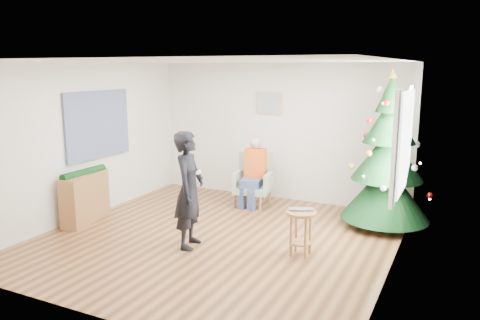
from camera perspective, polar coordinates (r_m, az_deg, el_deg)
The scene contains 19 objects.
floor at distance 7.10m, azimuth -2.89°, elevation -9.53°, with size 5.00×5.00×0.00m, color brown.
ceiling at distance 6.64m, azimuth -3.12°, elevation 11.96°, with size 5.00×5.00×0.00m, color white.
wall_back at distance 8.99m, azimuth 4.76°, elevation 3.42°, with size 5.00×5.00×0.00m, color silver.
wall_front at distance 4.77m, azimuth -17.75°, elevation -4.05°, with size 5.00×5.00×0.00m, color silver.
wall_left at distance 8.24m, azimuth -18.40°, elevation 2.18°, with size 5.00×5.00×0.00m, color silver.
wall_right at distance 5.97m, azimuth 18.49°, elevation -1.09°, with size 5.00×5.00×0.00m, color silver.
window_panel at distance 6.92m, azimuth 19.48°, elevation 2.15°, with size 0.04×1.30×1.40m, color white.
curtains at distance 6.92m, azimuth 19.23°, elevation 2.17°, with size 0.05×1.75×1.50m.
christmas_tree at distance 7.69m, azimuth 17.55°, elevation 0.30°, with size 1.38×1.38×2.50m.
stool at distance 6.44m, azimuth 7.40°, elevation -8.80°, with size 0.41×0.41×0.62m.
laptop at distance 6.34m, azimuth 7.47°, elevation -6.11°, with size 0.34×0.22×0.03m, color silver.
armchair at distance 8.66m, azimuth 1.65°, elevation -3.26°, with size 0.77×0.73×0.96m.
seated_person at distance 8.55m, azimuth 1.60°, elevation -1.46°, with size 0.43×0.58×1.26m.
standing_man at distance 6.59m, azimuth -6.22°, elevation -3.64°, with size 0.61×0.40×1.66m, color black.
game_controller at distance 6.41m, azimuth -5.07°, elevation -1.49°, with size 0.04×0.13×0.04m, color white.
console at distance 8.14m, azimuth -18.34°, elevation -4.42°, with size 0.30×1.00×0.80m, color brown.
garland at distance 8.04m, azimuth -18.53°, elevation -1.53°, with size 0.14×0.14×0.90m, color black.
tapestry at distance 8.40m, azimuth -16.88°, elevation 4.15°, with size 0.03×1.50×1.15m, color black.
framed_picture at distance 8.97m, azimuth 3.53°, elevation 6.96°, with size 0.52×0.05×0.42m.
Camera 1 is at (3.23, -5.80, 2.51)m, focal length 35.00 mm.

